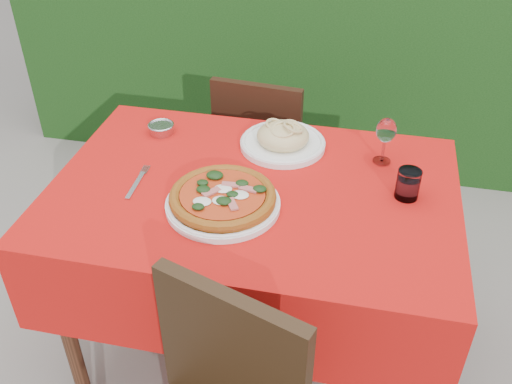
% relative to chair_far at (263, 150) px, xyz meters
% --- Properties ---
extents(ground, '(60.00, 60.00, 0.00)m').
position_rel_chair_far_xyz_m(ground, '(0.10, -0.66, -0.47)').
color(ground, slate).
rests_on(ground, ground).
extents(dining_table, '(1.26, 0.86, 0.75)m').
position_rel_chair_far_xyz_m(dining_table, '(0.10, -0.66, 0.12)').
color(dining_table, '#492717').
rests_on(dining_table, ground).
extents(chair_far, '(0.41, 0.41, 0.82)m').
position_rel_chair_far_xyz_m(chair_far, '(0.00, 0.00, 0.00)').
color(chair_far, black).
rests_on(chair_far, ground).
extents(pizza_plate, '(0.40, 0.40, 0.06)m').
position_rel_chair_far_xyz_m(pizza_plate, '(0.04, -0.78, 0.31)').
color(pizza_plate, white).
rests_on(pizza_plate, dining_table).
extents(pasta_plate, '(0.29, 0.29, 0.08)m').
position_rel_chair_far_xyz_m(pasta_plate, '(0.15, -0.40, 0.31)').
color(pasta_plate, white).
rests_on(pasta_plate, dining_table).
extents(water_glass, '(0.07, 0.07, 0.09)m').
position_rel_chair_far_xyz_m(water_glass, '(0.57, -0.61, 0.32)').
color(water_glass, silver).
rests_on(water_glass, dining_table).
extents(wine_glass, '(0.07, 0.07, 0.16)m').
position_rel_chair_far_xyz_m(wine_glass, '(0.49, -0.43, 0.39)').
color(wine_glass, white).
rests_on(wine_glass, dining_table).
extents(fork, '(0.03, 0.20, 0.01)m').
position_rel_chair_far_xyz_m(fork, '(-0.26, -0.73, 0.28)').
color(fork, silver).
rests_on(fork, dining_table).
extents(steel_ramekin, '(0.09, 0.09, 0.03)m').
position_rel_chair_far_xyz_m(steel_ramekin, '(-0.29, -0.40, 0.29)').
color(steel_ramekin, '#BBBBC2').
rests_on(steel_ramekin, dining_table).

